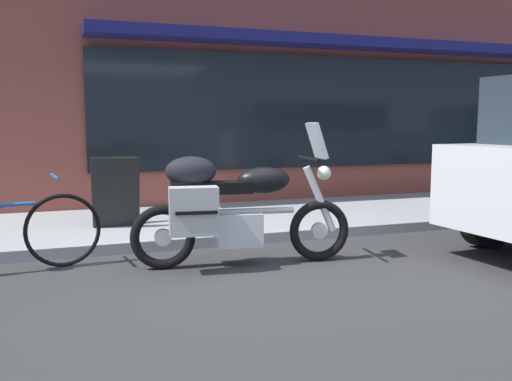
# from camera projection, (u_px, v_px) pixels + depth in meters

# --- Properties ---
(ground_plane) EXTENTS (80.00, 80.00, 0.00)m
(ground_plane) POSITION_uv_depth(u_px,v_px,m) (259.00, 280.00, 4.81)
(ground_plane) COLOR #303030
(storefront_building) EXTENTS (18.16, 0.90, 6.10)m
(storefront_building) POSITION_uv_depth(u_px,v_px,m) (450.00, 33.00, 9.85)
(storefront_building) COLOR brown
(storefront_building) RESTS_ON ground_plane
(touring_motorcycle) EXTENTS (2.15, 0.65, 1.38)m
(touring_motorcycle) POSITION_uv_depth(u_px,v_px,m) (230.00, 205.00, 5.21)
(touring_motorcycle) COLOR black
(touring_motorcycle) RESTS_ON ground_plane
(parked_bicycle) EXTENTS (1.76, 0.48, 0.95)m
(parked_bicycle) POSITION_uv_depth(u_px,v_px,m) (1.00, 232.00, 4.98)
(parked_bicycle) COLOR black
(parked_bicycle) RESTS_ON ground_plane
(sandwich_board_sign) EXTENTS (0.55, 0.40, 0.85)m
(sandwich_board_sign) POSITION_uv_depth(u_px,v_px,m) (115.00, 192.00, 6.63)
(sandwich_board_sign) COLOR black
(sandwich_board_sign) RESTS_ON sidewalk_curb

